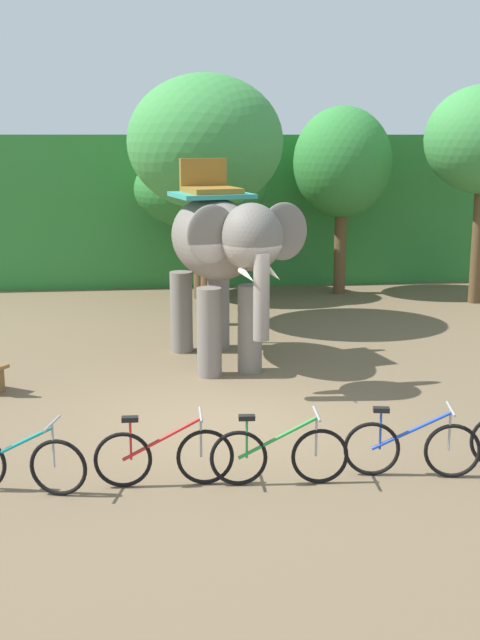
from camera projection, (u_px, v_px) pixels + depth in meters
ground_plane at (221, 419)px, 12.31m from camera, size 80.00×80.00×0.00m
foliage_hedge at (181, 204)px, 25.37m from camera, size 36.00×6.00×4.21m
tree_left at (205, 143)px, 17.51m from camera, size 3.38×3.38×5.50m
tree_far_left at (198, 146)px, 20.52m from camera, size 2.11×2.11×5.19m
tree_center at (200, 189)px, 21.00m from camera, size 3.42×3.42×3.89m
tree_far_right at (342, 163)px, 21.27m from camera, size 2.58×2.58×4.95m
elephant at (219, 248)px, 14.66m from camera, size 2.48×4.25×3.78m
bike_teal at (18, 463)px, 9.67m from camera, size 1.67×0.59×0.92m
bike_red at (164, 456)px, 9.88m from camera, size 1.71×0.52×0.92m
bike_green at (279, 455)px, 9.92m from camera, size 1.71×0.52×0.92m
bike_blue at (412, 448)px, 10.15m from camera, size 1.69×0.52×0.92m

